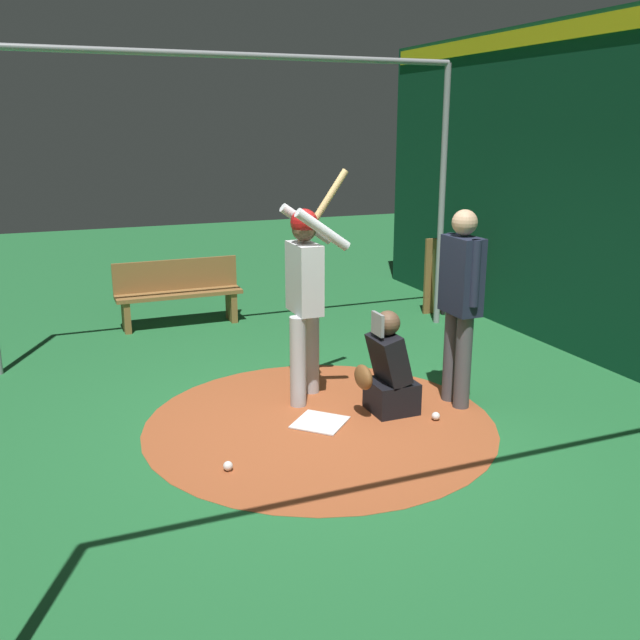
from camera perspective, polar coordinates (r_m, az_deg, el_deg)
The scene contains 11 objects.
ground_plane at distance 6.26m, azimuth 0.00°, elevation -8.40°, with size 26.20×26.20×0.00m, color #216633.
dirt_circle at distance 6.26m, azimuth 0.00°, elevation -8.38°, with size 3.09×3.09×0.01m, color #9E4C28.
home_plate at distance 6.25m, azimuth 0.00°, elevation -8.30°, with size 0.42×0.42×0.01m, color white.
batter at distance 6.47m, azimuth -1.18°, elevation 2.82°, with size 0.68×0.49×2.15m.
catcher at distance 6.39m, azimuth 5.55°, elevation -4.32°, with size 0.58×0.40×0.96m.
umpire at distance 6.50m, azimuth 11.34°, elevation 1.85°, with size 0.23×0.49×1.83m.
cage_frame at distance 5.72m, azimuth 0.00°, elevation 12.71°, with size 5.42×4.99×3.29m.
bat_rack at distance 10.01m, azimuth 11.20°, elevation 3.48°, with size 1.06×0.20×1.05m.
bench at distance 9.32m, azimuth -11.43°, elevation 2.25°, with size 1.61×0.36×0.85m.
baseball_0 at distance 6.39m, azimuth 9.38°, elevation -7.70°, with size 0.07×0.07×0.07m, color white.
baseball_1 at distance 5.49m, azimuth -7.48°, elevation -11.67°, with size 0.07×0.07×0.07m, color white.
Camera 1 is at (2.15, 5.30, 2.55)m, focal length 39.41 mm.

